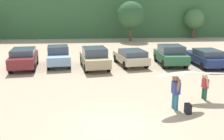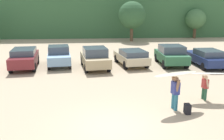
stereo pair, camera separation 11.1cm
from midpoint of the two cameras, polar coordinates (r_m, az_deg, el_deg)
ground_plane at (r=10.14m, az=0.64°, el=-12.98°), size 120.00×120.00×0.00m
hillside_ridge at (r=43.78m, az=-3.50°, el=13.40°), size 108.00×12.00×7.99m
tree_far_right at (r=34.82m, az=4.69°, el=12.43°), size 3.73×3.73×5.43m
tree_far_left at (r=40.12m, az=18.75°, el=11.03°), size 3.01×3.01×4.42m
parked_car_maroon at (r=20.42m, az=-19.35°, el=2.71°), size 2.33×4.45×1.53m
parked_car_sky_blue at (r=20.60m, az=-11.97°, el=3.29°), size 2.27×4.19×1.61m
parked_car_tan at (r=19.27m, az=-3.81°, el=2.88°), size 2.42×4.38×1.65m
parked_car_champagne at (r=20.26m, az=4.64°, el=3.09°), size 2.57×4.33×1.33m
parked_car_forest_green at (r=20.88m, az=13.60°, el=3.43°), size 2.04×3.95×1.64m
parked_car_navy at (r=21.38m, az=20.98°, el=2.76°), size 1.93×4.57×1.38m
person_adult at (r=11.82m, az=14.61°, el=-4.69°), size 0.33×0.75×1.59m
person_child at (r=13.58m, az=20.82°, el=-3.44°), size 0.27×0.66×1.30m
surfboard_cream at (r=11.69m, az=14.74°, el=-0.87°), size 2.38×1.40×0.10m
surfboard_white at (r=13.32m, az=21.10°, el=-0.74°), size 2.35×0.87×0.20m
backpack_dropped at (r=11.73m, az=17.22°, el=-8.53°), size 0.24×0.34×0.45m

